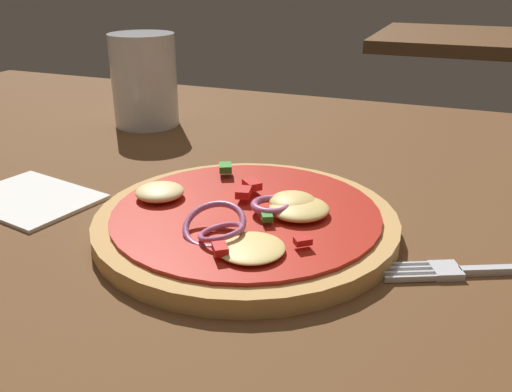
{
  "coord_description": "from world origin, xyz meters",
  "views": [
    {
      "loc": [
        0.09,
        -0.35,
        0.22
      ],
      "look_at": [
        -0.05,
        0.0,
        0.05
      ],
      "focal_mm": 38.43,
      "sensor_mm": 36.0,
      "label": 1
    }
  ],
  "objects_px": {
    "pizza": "(246,220)",
    "napkin": "(30,199)",
    "fork": "(493,269)",
    "beer_glass": "(145,86)"
  },
  "relations": [
    {
      "from": "pizza",
      "to": "napkin",
      "type": "height_order",
      "value": "pizza"
    },
    {
      "from": "fork",
      "to": "napkin",
      "type": "bearing_deg",
      "value": -177.19
    },
    {
      "from": "pizza",
      "to": "napkin",
      "type": "xyz_separation_m",
      "value": [
        -0.19,
        -0.01,
        -0.01
      ]
    },
    {
      "from": "pizza",
      "to": "napkin",
      "type": "relative_size",
      "value": 1.84
    },
    {
      "from": "napkin",
      "to": "fork",
      "type": "bearing_deg",
      "value": 2.81
    },
    {
      "from": "pizza",
      "to": "fork",
      "type": "relative_size",
      "value": 1.48
    },
    {
      "from": "fork",
      "to": "beer_glass",
      "type": "distance_m",
      "value": 0.46
    },
    {
      "from": "fork",
      "to": "napkin",
      "type": "xyz_separation_m",
      "value": [
        -0.36,
        -0.02,
        -0.0
      ]
    },
    {
      "from": "fork",
      "to": "beer_glass",
      "type": "bearing_deg",
      "value": 150.81
    },
    {
      "from": "beer_glass",
      "to": "napkin",
      "type": "bearing_deg",
      "value": -81.96
    }
  ]
}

